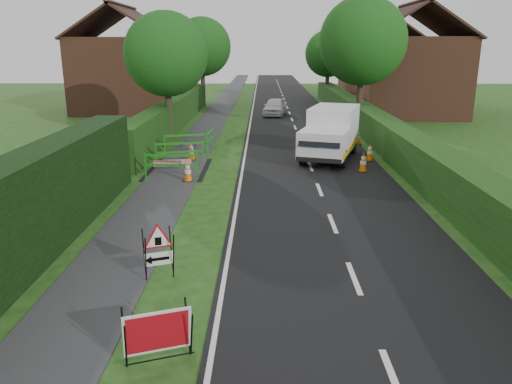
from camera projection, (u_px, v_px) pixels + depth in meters
name	position (u px, v px, depth m)	size (l,w,h in m)	color
ground	(238.00, 300.00, 10.02)	(120.00, 120.00, 0.00)	#1B4213
road_surface	(286.00, 104.00, 43.57)	(6.00, 90.00, 0.02)	black
footpath	(223.00, 104.00, 43.64)	(2.00, 90.00, 0.02)	#2D2D30
hedge_west_far	(175.00, 127.00, 31.20)	(1.00, 24.00, 1.80)	#14380F
hedge_east	(381.00, 147.00, 25.29)	(1.20, 50.00, 1.50)	#14380F
house_west	(126.00, 73.00, 38.12)	(7.50, 7.40, 7.88)	brown
house_east_a	(409.00, 75.00, 35.92)	(7.50, 7.40, 7.88)	brown
house_east_b	(379.00, 67.00, 49.34)	(7.50, 7.40, 7.88)	brown
tree_nw	(166.00, 54.00, 26.09)	(4.40, 4.40, 6.70)	#2D2116
tree_ne	(363.00, 41.00, 29.58)	(5.20, 5.20, 7.79)	#2D2116
tree_fw	(202.00, 47.00, 41.34)	(4.80, 4.80, 7.24)	#2D2116
tree_fe	(328.00, 54.00, 45.20)	(4.20, 4.20, 6.33)	#2D2116
red_rect_sign	(158.00, 333.00, 7.94)	(1.21, 0.96, 0.91)	black
triangle_sign	(157.00, 247.00, 10.69)	(0.95, 0.95, 1.09)	black
works_van	(331.00, 132.00, 22.39)	(3.30, 5.26, 2.25)	silver
traffic_cone_0	(363.00, 162.00, 20.15)	(0.38, 0.38, 0.79)	black
traffic_cone_1	(370.00, 152.00, 22.05)	(0.38, 0.38, 0.79)	black
traffic_cone_2	(358.00, 137.00, 25.74)	(0.38, 0.38, 0.79)	black
traffic_cone_3	(188.00, 171.00, 18.71)	(0.38, 0.38, 0.79)	black
traffic_cone_4	(191.00, 151.00, 22.22)	(0.38, 0.38, 0.79)	black
ped_barrier_0	(171.00, 163.00, 18.99)	(2.06, 0.36, 1.00)	#1C7C16
ped_barrier_1	(180.00, 150.00, 21.28)	(2.09, 0.74, 1.00)	#1C7C16
ped_barrier_2	(186.00, 141.00, 23.24)	(2.08, 0.86, 1.00)	#1C7C16
ped_barrier_3	(210.00, 138.00, 24.08)	(0.49, 2.08, 1.00)	#1C7C16
redwhite_plank	(173.00, 174.00, 19.92)	(1.50, 0.04, 0.25)	red
hatchback_car	(275.00, 107.00, 36.44)	(1.48, 3.69, 1.26)	white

